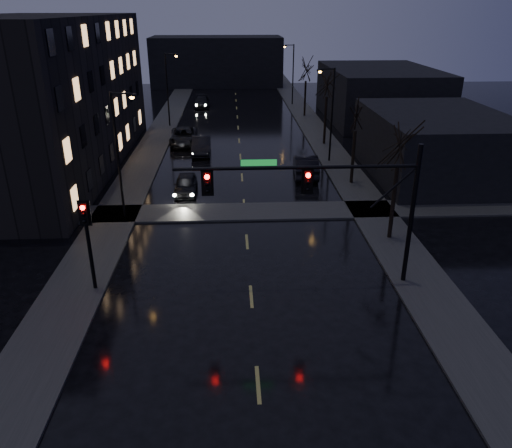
{
  "coord_description": "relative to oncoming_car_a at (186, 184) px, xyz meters",
  "views": [
    {
      "loc": [
        -0.79,
        -12.21,
        12.56
      ],
      "look_at": [
        0.29,
        9.23,
        3.2
      ],
      "focal_mm": 35.0,
      "sensor_mm": 36.0,
      "label": 1
    }
  ],
  "objects": [
    {
      "name": "sidewalk_right",
      "position": [
        12.68,
        12.48,
        -0.61
      ],
      "size": [
        3.0,
        140.0,
        0.12
      ],
      "primitive_type": "cube",
      "color": "#2D2D2B",
      "rests_on": "ground"
    },
    {
      "name": "far_block",
      "position": [
        1.18,
        55.48,
        3.33
      ],
      "size": [
        22.0,
        10.0,
        8.0
      ],
      "primitive_type": "cube",
      "color": "black",
      "rests_on": "ground"
    },
    {
      "name": "sidewalk_left",
      "position": [
        -4.32,
        12.48,
        -0.61
      ],
      "size": [
        3.0,
        140.0,
        0.12
      ],
      "primitive_type": "cube",
      "color": "#2D2D2B",
      "rests_on": "ground"
    },
    {
      "name": "signal_mast",
      "position": [
        8.03,
        -13.52,
        4.19
      ],
      "size": [
        11.11,
        0.41,
        7.0
      ],
      "color": "black",
      "rests_on": "ground"
    },
    {
      "name": "signal_pole_left",
      "position": [
        -3.32,
        -13.52,
        2.34
      ],
      "size": [
        0.35,
        0.41,
        4.53
      ],
      "color": "black",
      "rests_on": "ground"
    },
    {
      "name": "commercial_right_far",
      "position": [
        21.18,
        25.48,
        2.33
      ],
      "size": [
        12.0,
        18.0,
        6.0
      ],
      "primitive_type": "cube",
      "color": "black",
      "rests_on": "ground"
    },
    {
      "name": "tree_far",
      "position": [
        12.58,
        27.48,
        5.39
      ],
      "size": [
        3.43,
        3.43,
        7.88
      ],
      "color": "black",
      "rests_on": "ground"
    },
    {
      "name": "tree_mid_b",
      "position": [
        12.58,
        13.48,
        5.94
      ],
      "size": [
        3.74,
        3.74,
        8.59
      ],
      "color": "black",
      "rests_on": "ground"
    },
    {
      "name": "oncoming_car_b",
      "position": [
        0.59,
        10.69,
        0.12
      ],
      "size": [
        1.75,
        4.82,
        1.58
      ],
      "primitive_type": "imported",
      "rotation": [
        0.0,
        0.0,
        0.02
      ],
      "color": "black",
      "rests_on": "ground"
    },
    {
      "name": "oncoming_car_a",
      "position": [
        0.0,
        0.0,
        0.0
      ],
      "size": [
        1.64,
        3.97,
        1.35
      ],
      "primitive_type": "imported",
      "rotation": [
        0.0,
        0.0,
        0.01
      ],
      "color": "black",
      "rests_on": "ground"
    },
    {
      "name": "streetlight_r_far",
      "position": [
        11.77,
        35.48,
        4.1
      ],
      "size": [
        1.53,
        0.28,
        8.0
      ],
      "color": "black",
      "rests_on": "ground"
    },
    {
      "name": "tree_mid_a",
      "position": [
        12.58,
        1.48,
        5.15
      ],
      "size": [
        3.3,
        3.3,
        7.58
      ],
      "color": "black",
      "rests_on": "ground"
    },
    {
      "name": "oncoming_car_c",
      "position": [
        -1.3,
        14.22,
        0.12
      ],
      "size": [
        2.91,
        5.85,
        1.59
      ],
      "primitive_type": "imported",
      "rotation": [
        0.0,
        0.0,
        0.05
      ],
      "color": "black",
      "rests_on": "ground"
    },
    {
      "name": "commercial_right_near",
      "position": [
        19.68,
        3.48,
        1.83
      ],
      "size": [
        10.0,
        14.0,
        5.0
      ],
      "primitive_type": "cube",
      "color": "black",
      "rests_on": "ground"
    },
    {
      "name": "streetlight_r_mid",
      "position": [
        11.77,
        7.48,
        4.1
      ],
      "size": [
        1.53,
        0.28,
        8.0
      ],
      "color": "black",
      "rests_on": "ground"
    },
    {
      "name": "streetlight_l_near",
      "position": [
        -3.4,
        -4.52,
        4.1
      ],
      "size": [
        1.53,
        0.28,
        8.0
      ],
      "color": "black",
      "rests_on": "ground"
    },
    {
      "name": "lead_car",
      "position": [
        9.33,
        3.64,
        0.19
      ],
      "size": [
        2.19,
        5.34,
        1.72
      ],
      "primitive_type": "imported",
      "rotation": [
        0.0,
        0.0,
        3.07
      ],
      "color": "black",
      "rests_on": "ground"
    },
    {
      "name": "ground",
      "position": [
        4.18,
        -22.52,
        -0.67
      ],
      "size": [
        160.0,
        160.0,
        0.0
      ],
      "primitive_type": "plane",
      "color": "black",
      "rests_on": "ground"
    },
    {
      "name": "sidewalk_cross",
      "position": [
        4.18,
        -4.02,
        -0.61
      ],
      "size": [
        40.0,
        3.0,
        0.12
      ],
      "primitive_type": "cube",
      "color": "#2D2D2B",
      "rests_on": "ground"
    },
    {
      "name": "oncoming_car_d",
      "position": [
        -0.56,
        34.43,
        0.05
      ],
      "size": [
        2.07,
        5.01,
        1.45
      ],
      "primitive_type": "imported",
      "rotation": [
        0.0,
        0.0,
        0.01
      ],
      "color": "black",
      "rests_on": "ground"
    },
    {
      "name": "apartment_block",
      "position": [
        -12.32,
        7.48,
        5.33
      ],
      "size": [
        12.0,
        30.0,
        12.0
      ],
      "primitive_type": "cube",
      "color": "black",
      "rests_on": "ground"
    },
    {
      "name": "streetlight_l_far",
      "position": [
        -3.4,
        22.48,
        4.1
      ],
      "size": [
        1.53,
        0.28,
        8.0
      ],
      "color": "black",
      "rests_on": "ground"
    },
    {
      "name": "tree_near",
      "position": [
        12.58,
        -8.52,
        5.54
      ],
      "size": [
        3.52,
        3.52,
        8.08
      ],
      "color": "black",
      "rests_on": "ground"
    }
  ]
}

